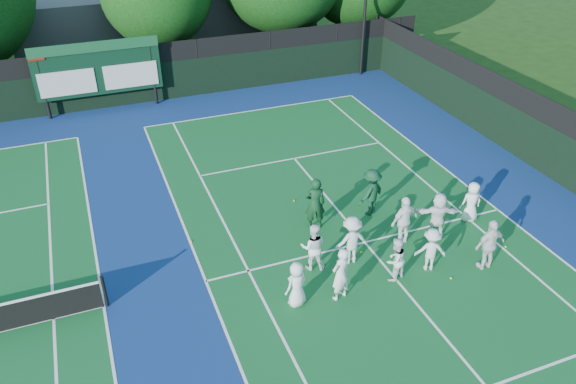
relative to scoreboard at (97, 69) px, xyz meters
name	(u,v)px	position (x,y,z in m)	size (l,w,h in m)	color
ground	(379,260)	(7.01, -15.59, -2.19)	(120.00, 120.00, 0.00)	#1A3A0F
court_apron	(189,285)	(1.01, -14.59, -2.19)	(34.00, 32.00, 0.01)	navy
near_court	(365,242)	(7.01, -14.59, -2.18)	(11.05, 23.85, 0.01)	#125826
back_fence	(121,80)	(1.01, 0.41, -0.83)	(34.00, 0.08, 3.00)	black
scoreboard	(97,69)	(0.00, 0.00, 0.00)	(6.00, 0.21, 3.55)	black
clubhouse	(168,20)	(5.01, 8.41, -0.19)	(18.00, 6.00, 4.00)	#555459
tennis_ball_0	(361,252)	(6.64, -15.05, -2.16)	(0.07, 0.07, 0.07)	#CEDC19
tennis_ball_1	(428,212)	(9.98, -13.83, -2.16)	(0.07, 0.07, 0.07)	#CEDC19
tennis_ball_2	(506,247)	(11.25, -16.53, -2.16)	(0.07, 0.07, 0.07)	#CEDC19
tennis_ball_3	(191,241)	(1.56, -12.44, -2.16)	(0.07, 0.07, 0.07)	#CEDC19
tennis_ball_4	(294,201)	(5.75, -11.33, -2.16)	(0.07, 0.07, 0.07)	#CEDC19
tennis_ball_5	(451,278)	(8.60, -17.22, -2.16)	(0.07, 0.07, 0.07)	#CEDC19
player_front_0	(297,284)	(3.76, -16.49, -1.45)	(0.72, 0.47, 1.47)	white
player_front_1	(341,274)	(5.04, -16.71, -1.30)	(0.65, 0.42, 1.77)	white
player_front_2	(395,260)	(6.96, -16.54, -1.46)	(0.71, 0.56, 1.47)	white
player_front_3	(431,250)	(8.23, -16.51, -1.45)	(0.96, 0.55, 1.48)	silver
player_front_4	(490,245)	(9.94, -17.12, -1.30)	(1.04, 0.43, 1.78)	silver
player_back_0	(313,247)	(4.85, -15.15, -1.38)	(0.79, 0.62, 1.63)	white
player_back_1	(352,240)	(6.10, -15.29, -1.36)	(1.08, 0.62, 1.67)	silver
player_back_2	(404,220)	(8.17, -15.02, -1.30)	(1.05, 0.44, 1.79)	white
player_back_3	(438,215)	(9.46, -15.05, -1.37)	(1.52, 0.48, 1.64)	white
player_back_4	(471,202)	(11.08, -14.73, -1.43)	(0.75, 0.49, 1.53)	white
coach_left	(315,204)	(5.78, -13.14, -1.21)	(0.71, 0.47, 1.96)	#0E361B
coach_right	(371,192)	(8.00, -13.07, -1.29)	(1.16, 0.67, 1.79)	#103B22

